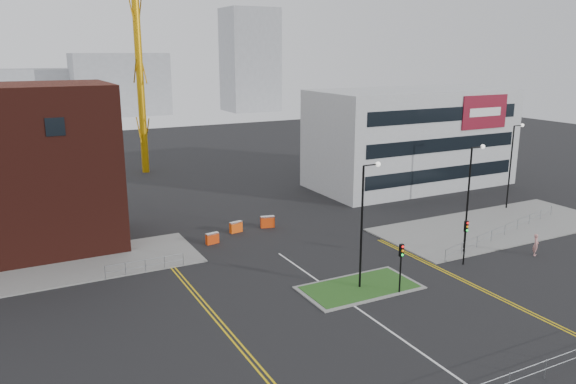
# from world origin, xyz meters

# --- Properties ---
(ground) EXTENTS (200.00, 200.00, 0.00)m
(ground) POSITION_xyz_m (0.00, 0.00, 0.00)
(ground) COLOR black
(ground) RESTS_ON ground
(pavement_left) EXTENTS (28.00, 8.00, 0.12)m
(pavement_left) POSITION_xyz_m (-20.00, 22.00, 0.06)
(pavement_left) COLOR slate
(pavement_left) RESTS_ON ground
(pavement_right) EXTENTS (24.00, 10.00, 0.12)m
(pavement_right) POSITION_xyz_m (22.00, 14.00, 0.06)
(pavement_right) COLOR slate
(pavement_right) RESTS_ON ground
(island_kerb) EXTENTS (8.60, 4.60, 0.08)m
(island_kerb) POSITION_xyz_m (2.00, 8.00, 0.04)
(island_kerb) COLOR slate
(island_kerb) RESTS_ON ground
(grass_island) EXTENTS (8.00, 4.00, 0.12)m
(grass_island) POSITION_xyz_m (2.00, 8.00, 0.06)
(grass_island) COLOR #224C19
(grass_island) RESTS_ON ground
(office_block) EXTENTS (25.00, 12.20, 12.00)m
(office_block) POSITION_xyz_m (26.01, 31.97, 6.00)
(office_block) COLOR #ABAEB0
(office_block) RESTS_ON ground
(streetlamp_island) EXTENTS (1.46, 0.36, 9.18)m
(streetlamp_island) POSITION_xyz_m (2.22, 8.00, 5.41)
(streetlamp_island) COLOR black
(streetlamp_island) RESTS_ON ground
(streetlamp_right_near) EXTENTS (1.46, 0.36, 9.18)m
(streetlamp_right_near) POSITION_xyz_m (14.22, 10.00, 5.41)
(streetlamp_right_near) COLOR black
(streetlamp_right_near) RESTS_ON ground
(streetlamp_right_far) EXTENTS (1.46, 0.36, 9.18)m
(streetlamp_right_far) POSITION_xyz_m (28.22, 18.00, 5.41)
(streetlamp_right_far) COLOR black
(streetlamp_right_far) RESTS_ON ground
(traffic_light_island) EXTENTS (0.28, 0.33, 3.65)m
(traffic_light_island) POSITION_xyz_m (4.00, 5.98, 2.57)
(traffic_light_island) COLOR black
(traffic_light_island) RESTS_ON ground
(traffic_light_right) EXTENTS (0.28, 0.33, 3.65)m
(traffic_light_right) POSITION_xyz_m (12.00, 7.98, 2.57)
(traffic_light_right) COLOR black
(traffic_light_right) RESTS_ON ground
(railing_left) EXTENTS (6.05, 0.05, 1.10)m
(railing_left) POSITION_xyz_m (-11.00, 18.00, 0.74)
(railing_left) COLOR gray
(railing_left) RESTS_ON ground
(railing_right) EXTENTS (19.05, 5.05, 1.10)m
(railing_right) POSITION_xyz_m (20.50, 11.50, 0.78)
(railing_right) COLOR gray
(railing_right) RESTS_ON ground
(centre_line) EXTENTS (0.15, 30.00, 0.01)m
(centre_line) POSITION_xyz_m (0.00, 2.00, 0.01)
(centre_line) COLOR silver
(centre_line) RESTS_ON ground
(yellow_left_a) EXTENTS (0.12, 24.00, 0.01)m
(yellow_left_a) POSITION_xyz_m (-9.00, 10.00, 0.01)
(yellow_left_a) COLOR gold
(yellow_left_a) RESTS_ON ground
(yellow_left_b) EXTENTS (0.12, 24.00, 0.01)m
(yellow_left_b) POSITION_xyz_m (-8.70, 10.00, 0.01)
(yellow_left_b) COLOR gold
(yellow_left_b) RESTS_ON ground
(yellow_right_a) EXTENTS (0.12, 20.00, 0.01)m
(yellow_right_a) POSITION_xyz_m (9.50, 6.00, 0.01)
(yellow_right_a) COLOR gold
(yellow_right_a) RESTS_ON ground
(yellow_right_b) EXTENTS (0.12, 20.00, 0.01)m
(yellow_right_b) POSITION_xyz_m (9.80, 6.00, 0.01)
(yellow_right_b) COLOR gold
(yellow_right_b) RESTS_ON ground
(skyline_b) EXTENTS (24.00, 12.00, 16.00)m
(skyline_b) POSITION_xyz_m (10.00, 130.00, 8.00)
(skyline_b) COLOR gray
(skyline_b) RESTS_ON ground
(skyline_c) EXTENTS (14.00, 12.00, 28.00)m
(skyline_c) POSITION_xyz_m (45.00, 125.00, 14.00)
(skyline_c) COLOR gray
(skyline_c) RESTS_ON ground
(skyline_d) EXTENTS (30.00, 12.00, 12.00)m
(skyline_d) POSITION_xyz_m (-8.00, 140.00, 6.00)
(skyline_d) COLOR gray
(skyline_d) RESTS_ON ground
(pedestrian) EXTENTS (0.81, 0.77, 1.87)m
(pedestrian) POSITION_xyz_m (18.83, 6.78, 0.94)
(pedestrian) COLOR tan
(pedestrian) RESTS_ON ground
(barrier_left) EXTENTS (1.23, 0.58, 1.00)m
(barrier_left) POSITION_xyz_m (-4.12, 21.98, 0.54)
(barrier_left) COLOR red
(barrier_left) RESTS_ON ground
(barrier_mid) EXTENTS (1.29, 0.64, 1.04)m
(barrier_mid) POSITION_xyz_m (-1.03, 24.00, 0.57)
(barrier_mid) COLOR #F8530D
(barrier_mid) RESTS_ON ground
(barrier_right) EXTENTS (1.41, 0.74, 1.13)m
(barrier_right) POSITION_xyz_m (2.25, 24.00, 0.61)
(barrier_right) COLOR #E23E0C
(barrier_right) RESTS_ON ground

